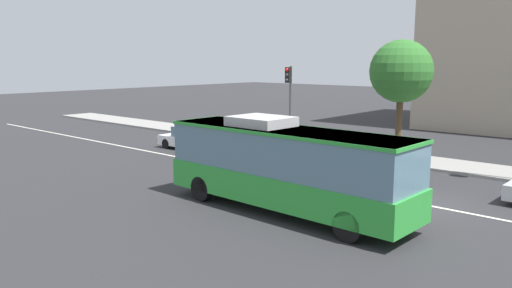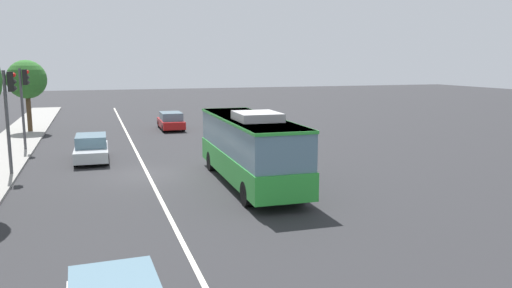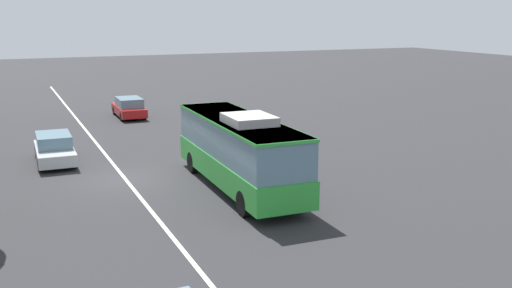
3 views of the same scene
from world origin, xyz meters
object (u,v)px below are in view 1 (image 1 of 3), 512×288
Objects in this scene: sedan_white at (193,138)px; street_tree_kerbside_left at (401,72)px; traffic_light_far_corner at (289,93)px; transit_bus at (285,164)px.

street_tree_kerbside_left is (11.32, 5.01, 4.21)m from sedan_white.
traffic_light_far_corner reaches higher than sedan_white.
traffic_light_far_corner is 0.78× the size of street_tree_kerbside_left.
street_tree_kerbside_left reaches higher than traffic_light_far_corner.
street_tree_kerbside_left is at bearing -158.02° from sedan_white.
traffic_light_far_corner is 7.23m from street_tree_kerbside_left.
traffic_light_far_corner is at bearing -136.53° from sedan_white.
traffic_light_far_corner is (4.26, 4.32, 2.84)m from sedan_white.
sedan_white is 13.08m from street_tree_kerbside_left.
transit_bus is 1.51× the size of street_tree_kerbside_left.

